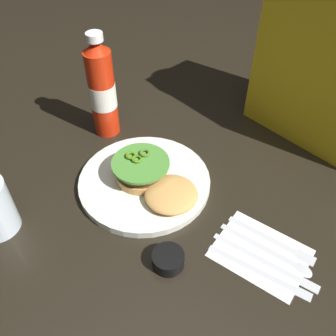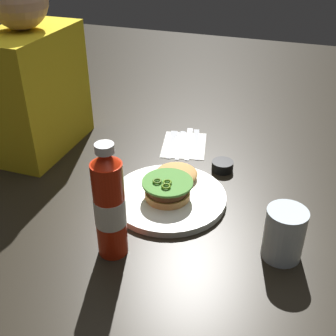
{
  "view_description": "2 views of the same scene",
  "coord_description": "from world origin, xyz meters",
  "px_view_note": "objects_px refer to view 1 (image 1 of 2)",
  "views": [
    {
      "loc": [
        0.39,
        -0.23,
        0.61
      ],
      "look_at": [
        -0.03,
        0.15,
        0.04
      ],
      "focal_mm": 39.74,
      "sensor_mm": 36.0,
      "label": 1
    },
    {
      "loc": [
        -0.88,
        -0.17,
        0.64
      ],
      "look_at": [
        -0.01,
        0.13,
        0.06
      ],
      "focal_mm": 45.62,
      "sensor_mm": 36.0,
      "label": 2
    }
  ],
  "objects_px": {
    "burger_sandwich": "(152,178)",
    "condiment_cup": "(168,259)",
    "ketchup_bottle": "(102,91)",
    "dinner_plate": "(145,182)",
    "butter_knife": "(271,264)",
    "steak_knife": "(265,274)",
    "fork_utensil": "(279,242)",
    "napkin": "(261,253)",
    "spoon_utensil": "(278,255)"
  },
  "relations": [
    {
      "from": "napkin",
      "to": "fork_utensil",
      "type": "relative_size",
      "value": 0.94
    },
    {
      "from": "dinner_plate",
      "to": "ketchup_bottle",
      "type": "bearing_deg",
      "value": 166.15
    },
    {
      "from": "condiment_cup",
      "to": "steak_knife",
      "type": "xyz_separation_m",
      "value": [
        0.13,
        0.11,
        -0.01
      ]
    },
    {
      "from": "condiment_cup",
      "to": "butter_knife",
      "type": "relative_size",
      "value": 0.29
    },
    {
      "from": "burger_sandwich",
      "to": "condiment_cup",
      "type": "relative_size",
      "value": 3.47
    },
    {
      "from": "napkin",
      "to": "steak_knife",
      "type": "bearing_deg",
      "value": -43.64
    },
    {
      "from": "burger_sandwich",
      "to": "condiment_cup",
      "type": "bearing_deg",
      "value": -31.65
    },
    {
      "from": "spoon_utensil",
      "to": "fork_utensil",
      "type": "xyz_separation_m",
      "value": [
        -0.02,
        0.02,
        0.0
      ]
    },
    {
      "from": "dinner_plate",
      "to": "fork_utensil",
      "type": "bearing_deg",
      "value": 16.85
    },
    {
      "from": "dinner_plate",
      "to": "napkin",
      "type": "bearing_deg",
      "value": 9.37
    },
    {
      "from": "dinner_plate",
      "to": "burger_sandwich",
      "type": "relative_size",
      "value": 1.39
    },
    {
      "from": "dinner_plate",
      "to": "steak_knife",
      "type": "distance_m",
      "value": 0.32
    },
    {
      "from": "dinner_plate",
      "to": "napkin",
      "type": "distance_m",
      "value": 0.29
    },
    {
      "from": "steak_knife",
      "to": "fork_utensil",
      "type": "bearing_deg",
      "value": 107.44
    },
    {
      "from": "condiment_cup",
      "to": "spoon_utensil",
      "type": "height_order",
      "value": "condiment_cup"
    },
    {
      "from": "dinner_plate",
      "to": "burger_sandwich",
      "type": "distance_m",
      "value": 0.04
    },
    {
      "from": "butter_knife",
      "to": "burger_sandwich",
      "type": "bearing_deg",
      "value": -172.36
    },
    {
      "from": "condiment_cup",
      "to": "steak_knife",
      "type": "bearing_deg",
      "value": 39.71
    },
    {
      "from": "dinner_plate",
      "to": "spoon_utensil",
      "type": "relative_size",
      "value": 1.56
    },
    {
      "from": "napkin",
      "to": "fork_utensil",
      "type": "height_order",
      "value": "fork_utensil"
    },
    {
      "from": "ketchup_bottle",
      "to": "butter_knife",
      "type": "xyz_separation_m",
      "value": [
        0.52,
        -0.01,
        -0.12
      ]
    },
    {
      "from": "dinner_plate",
      "to": "napkin",
      "type": "height_order",
      "value": "dinner_plate"
    },
    {
      "from": "ketchup_bottle",
      "to": "spoon_utensil",
      "type": "height_order",
      "value": "ketchup_bottle"
    },
    {
      "from": "dinner_plate",
      "to": "ketchup_bottle",
      "type": "height_order",
      "value": "ketchup_bottle"
    },
    {
      "from": "burger_sandwich",
      "to": "ketchup_bottle",
      "type": "relative_size",
      "value": 0.79
    },
    {
      "from": "dinner_plate",
      "to": "butter_knife",
      "type": "height_order",
      "value": "dinner_plate"
    },
    {
      "from": "burger_sandwich",
      "to": "ketchup_bottle",
      "type": "bearing_deg",
      "value": 167.86
    },
    {
      "from": "dinner_plate",
      "to": "butter_knife",
      "type": "bearing_deg",
      "value": 7.35
    },
    {
      "from": "burger_sandwich",
      "to": "butter_knife",
      "type": "xyz_separation_m",
      "value": [
        0.29,
        0.04,
        -0.03
      ]
    },
    {
      "from": "dinner_plate",
      "to": "burger_sandwich",
      "type": "bearing_deg",
      "value": 3.86
    },
    {
      "from": "butter_knife",
      "to": "steak_knife",
      "type": "bearing_deg",
      "value": -79.91
    },
    {
      "from": "ketchup_bottle",
      "to": "napkin",
      "type": "distance_m",
      "value": 0.51
    },
    {
      "from": "condiment_cup",
      "to": "napkin",
      "type": "bearing_deg",
      "value": 54.5
    },
    {
      "from": "dinner_plate",
      "to": "butter_knife",
      "type": "distance_m",
      "value": 0.32
    },
    {
      "from": "condiment_cup",
      "to": "steak_knife",
      "type": "relative_size",
      "value": 0.31
    },
    {
      "from": "butter_knife",
      "to": "fork_utensil",
      "type": "xyz_separation_m",
      "value": [
        -0.02,
        0.05,
        0.0
      ]
    },
    {
      "from": "butter_knife",
      "to": "ketchup_bottle",
      "type": "bearing_deg",
      "value": 178.71
    },
    {
      "from": "ketchup_bottle",
      "to": "napkin",
      "type": "bearing_deg",
      "value": -0.61
    },
    {
      "from": "burger_sandwich",
      "to": "ketchup_bottle",
      "type": "distance_m",
      "value": 0.25
    },
    {
      "from": "steak_knife",
      "to": "fork_utensil",
      "type": "distance_m",
      "value": 0.08
    },
    {
      "from": "spoon_utensil",
      "to": "butter_knife",
      "type": "bearing_deg",
      "value": -84.15
    },
    {
      "from": "fork_utensil",
      "to": "steak_knife",
      "type": "bearing_deg",
      "value": -72.56
    },
    {
      "from": "steak_knife",
      "to": "fork_utensil",
      "type": "relative_size",
      "value": 1.08
    },
    {
      "from": "ketchup_bottle",
      "to": "fork_utensil",
      "type": "relative_size",
      "value": 1.47
    },
    {
      "from": "napkin",
      "to": "spoon_utensil",
      "type": "bearing_deg",
      "value": 36.18
    },
    {
      "from": "burger_sandwich",
      "to": "napkin",
      "type": "distance_m",
      "value": 0.27
    },
    {
      "from": "butter_knife",
      "to": "fork_utensil",
      "type": "height_order",
      "value": "same"
    },
    {
      "from": "napkin",
      "to": "spoon_utensil",
      "type": "distance_m",
      "value": 0.03
    },
    {
      "from": "dinner_plate",
      "to": "steak_knife",
      "type": "relative_size",
      "value": 1.5
    },
    {
      "from": "ketchup_bottle",
      "to": "fork_utensil",
      "type": "height_order",
      "value": "ketchup_bottle"
    }
  ]
}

